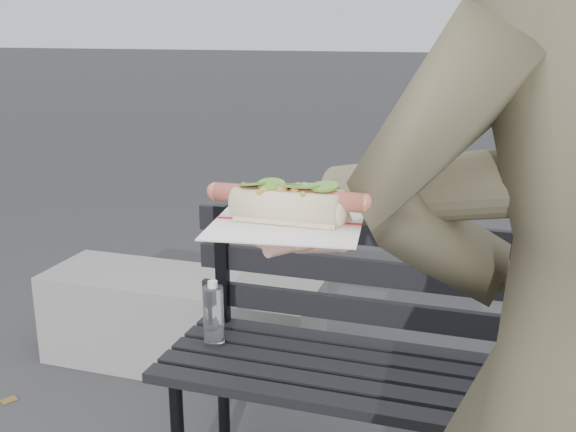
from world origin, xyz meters
name	(u,v)px	position (x,y,z in m)	size (l,w,h in m)	color
park_bench	(415,352)	(-0.03, 0.94, 0.52)	(1.50, 0.44, 0.88)	black
concrete_block	(182,321)	(-1.11, 1.56, 0.20)	(1.20, 0.40, 0.40)	slate
held_hotdog	(450,192)	(0.10, -0.01, 1.23)	(0.63, 0.30, 0.20)	brown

